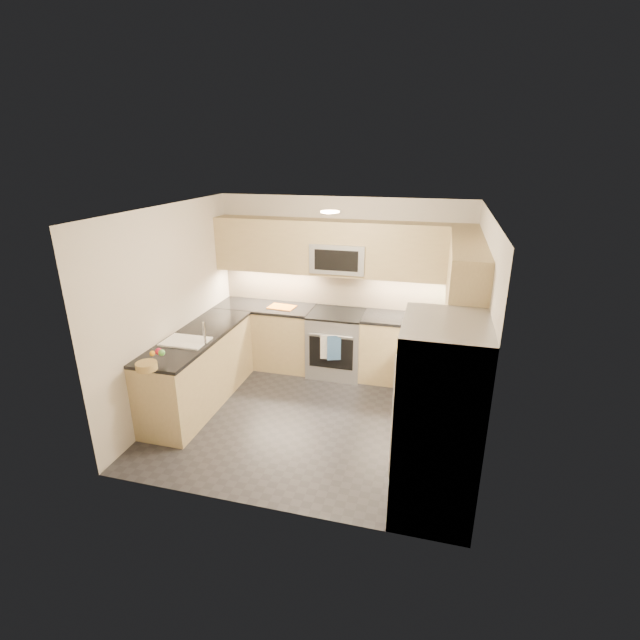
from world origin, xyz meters
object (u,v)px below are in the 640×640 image
at_px(utensil_bowl, 444,314).
at_px(cutting_board, 282,307).
at_px(microwave, 339,257).
at_px(gas_range, 336,344).
at_px(fruit_basket, 146,366).
at_px(refrigerator, 438,419).

height_order(utensil_bowl, cutting_board, utensil_bowl).
bearing_deg(cutting_board, microwave, 8.41).
height_order(gas_range, microwave, microwave).
bearing_deg(fruit_basket, gas_range, 56.57).
relative_size(gas_range, fruit_basket, 4.15).
relative_size(gas_range, refrigerator, 0.51).
height_order(microwave, fruit_basket, microwave).
xyz_separation_m(gas_range, fruit_basket, (-1.51, -2.29, 0.52)).
distance_m(microwave, utensil_bowl, 1.61).
distance_m(microwave, fruit_basket, 2.93).
height_order(gas_range, cutting_board, cutting_board).
relative_size(refrigerator, utensil_bowl, 6.22).
bearing_deg(utensil_bowl, fruit_basket, -141.59).
height_order(refrigerator, fruit_basket, refrigerator).
bearing_deg(fruit_basket, utensil_bowl, 38.41).
xyz_separation_m(cutting_board, fruit_basket, (-0.69, -2.29, 0.03)).
distance_m(refrigerator, utensil_bowl, 2.49).
bearing_deg(microwave, cutting_board, -171.59).
bearing_deg(gas_range, microwave, 90.00).
relative_size(cutting_board, fruit_basket, 1.71).
xyz_separation_m(utensil_bowl, fruit_basket, (-2.97, -2.35, -0.04)).
distance_m(utensil_bowl, cutting_board, 2.28).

